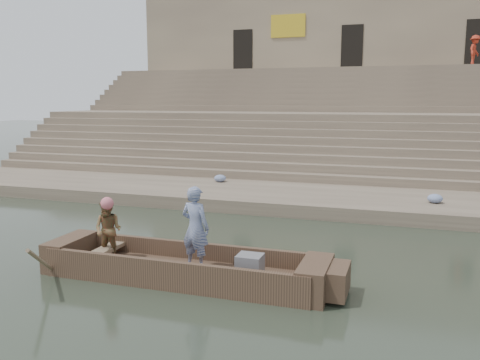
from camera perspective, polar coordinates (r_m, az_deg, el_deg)
The scene contains 13 objects.
ground at distance 8.76m, azimuth 8.10°, elevation -13.95°, with size 120.00×120.00×0.00m, color #252E22.
lower_landing at distance 16.32m, azimuth 13.15°, elevation -2.46°, with size 32.00×4.00×0.40m, color gray.
mid_landing at distance 23.57m, azimuth 14.95°, elevation 3.94°, with size 32.00×3.00×2.80m, color gray.
upper_landing at distance 30.49m, azimuth 15.86°, elevation 7.28°, with size 32.00×3.00×5.20m, color gray.
ghat_steps at distance 25.22m, azimuth 15.22°, elevation 5.16°, with size 32.00×11.00×5.20m.
building_wall at distance 34.54m, azimuth 16.39°, elevation 12.43°, with size 32.00×5.07×11.20m.
main_rowboat at distance 9.85m, azimuth -6.51°, elevation -10.55°, with size 5.00×1.30×0.22m, color brown.
rowboat_trim at distance 9.70m, azimuth -5.41°, elevation -9.62°, with size 6.04×2.63×1.88m.
standing_man at distance 9.56m, azimuth -5.11°, elevation -5.43°, with size 0.58×0.38×1.60m, color navy.
rowing_man at distance 10.47m, azimuth -14.79°, elevation -5.52°, with size 0.59×0.46×1.21m, color #267335.
television at distance 9.30m, azimuth 1.06°, elevation -9.69°, with size 0.46×0.42×0.40m.
pedestrian at distance 29.83m, azimuth 25.19°, elevation 13.24°, with size 1.00×0.58×1.55m, color #B5321E.
cloth_bundles at distance 16.32m, azimuth 15.52°, elevation -1.37°, with size 10.29×2.17×0.26m.
Camera 1 is at (1.36, -7.94, 3.43)m, focal length 37.44 mm.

